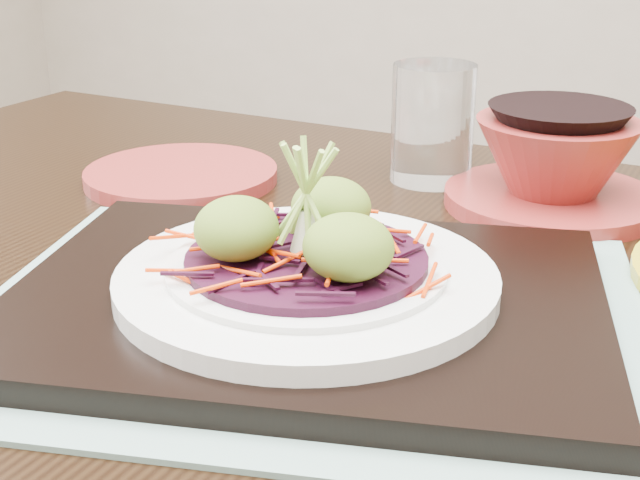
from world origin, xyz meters
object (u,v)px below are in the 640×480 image
at_px(serving_tray, 307,301).
at_px(terracotta_side_plate, 181,175).
at_px(water_glass, 433,123).
at_px(dining_table, 345,446).
at_px(terracotta_bowl_set, 554,169).
at_px(white_plate, 307,277).

relative_size(serving_tray, terracotta_side_plate, 2.06).
bearing_deg(water_glass, dining_table, -82.69).
height_order(serving_tray, water_glass, water_glass).
bearing_deg(terracotta_bowl_set, water_glass, 165.30).
distance_m(water_glass, terracotta_bowl_set, 0.12).
distance_m(serving_tray, terracotta_side_plate, 0.30).
height_order(serving_tray, terracotta_side_plate, serving_tray).
relative_size(dining_table, water_glass, 12.25).
xyz_separation_m(terracotta_side_plate, water_glass, (0.21, 0.10, 0.05)).
distance_m(serving_tray, terracotta_bowl_set, 0.29).
relative_size(serving_tray, terracotta_bowl_set, 1.79).
bearing_deg(terracotta_bowl_set, dining_table, -107.50).
xyz_separation_m(dining_table, terracotta_side_plate, (-0.24, 0.18, 0.11)).
bearing_deg(terracotta_side_plate, terracotta_bowl_set, 12.21).
bearing_deg(terracotta_side_plate, dining_table, -37.17).
xyz_separation_m(white_plate, water_glass, (-0.02, 0.31, 0.03)).
xyz_separation_m(white_plate, terracotta_bowl_set, (0.10, 0.28, 0.01)).
bearing_deg(serving_tray, terracotta_side_plate, 123.77).
relative_size(dining_table, serving_tray, 3.59).
bearing_deg(water_glass, white_plate, -86.63).
distance_m(white_plate, water_glass, 0.31).
xyz_separation_m(water_glass, terracotta_bowl_set, (0.12, -0.03, -0.02)).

